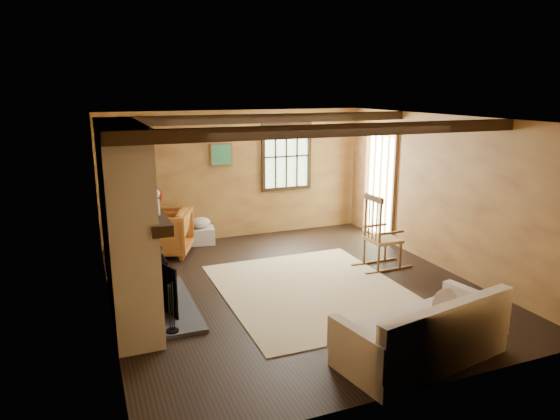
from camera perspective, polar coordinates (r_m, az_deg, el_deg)
name	(u,v)px	position (r m, az deg, el deg)	size (l,w,h in m)	color
ground	(294,287)	(7.27, 1.64, -8.80)	(5.50, 5.50, 0.00)	black
room_envelope	(302,171)	(7.13, 2.54, 4.44)	(5.02, 5.52, 2.44)	#AE863E
fireplace	(128,229)	(6.40, -16.94, -2.12)	(1.02, 2.30, 2.40)	#AB5D42
rug	(313,290)	(7.17, 3.77, -9.10)	(2.50, 3.00, 0.01)	tan
rocking_chair	(381,237)	(8.03, 11.42, -3.05)	(0.87, 0.50, 1.19)	tan
sofa	(425,337)	(5.57, 16.20, -13.74)	(1.96, 1.13, 0.75)	beige
firewood_pile	(139,245)	(9.05, -15.85, -3.87)	(0.70, 0.13, 0.26)	brown
laundry_basket	(201,236)	(9.29, -9.07, -2.90)	(0.50, 0.38, 0.30)	silver
basket_pillow	(200,223)	(9.22, -9.13, -1.44)	(0.39, 0.31, 0.19)	beige
armchair	(165,233)	(8.73, -13.06, -2.54)	(0.83, 0.86, 0.78)	#BF6026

